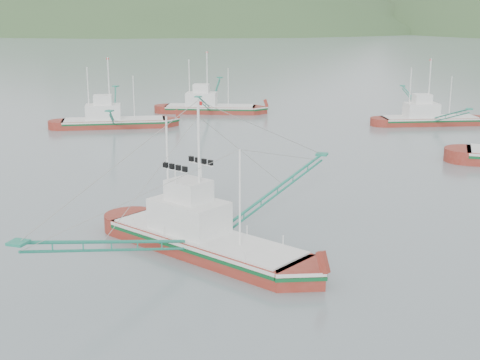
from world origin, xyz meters
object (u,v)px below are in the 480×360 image
(bg_boat_left, at_px, (113,112))
(bg_boat_extra, at_px, (209,101))
(main_boat, at_px, (204,221))
(bg_boat_far, at_px, (430,111))

(bg_boat_left, bearing_deg, bg_boat_extra, 36.71)
(main_boat, distance_m, bg_boat_far, 50.86)
(bg_boat_left, xyz_separation_m, bg_boat_extra, (7.18, 14.01, -0.25))
(main_boat, xyz_separation_m, bg_boat_extra, (-18.08, 50.32, -0.40))
(bg_boat_left, height_order, bg_boat_extra, same)
(main_boat, bearing_deg, bg_boat_far, 100.68)
(main_boat, height_order, bg_boat_extra, main_boat)
(bg_boat_left, relative_size, bg_boat_far, 1.02)
(bg_boat_extra, bearing_deg, bg_boat_left, -129.65)
(main_boat, relative_size, bg_boat_extra, 1.05)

